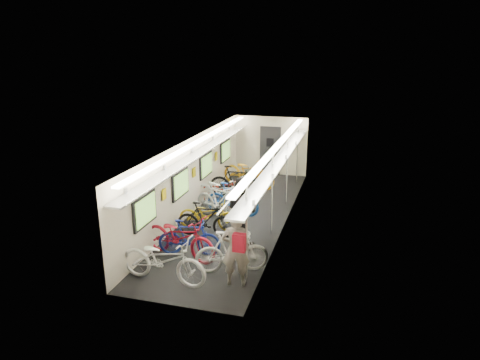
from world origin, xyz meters
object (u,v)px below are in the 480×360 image
Objects in this scene: bicycle_0 at (163,260)px; backpack at (239,243)px; bicycle_1 at (189,238)px; passenger_near at (236,249)px; passenger_mid at (242,210)px.

bicycle_0 is 5.47× the size of backpack.
bicycle_0 reaches higher than bicycle_1.
bicycle_0 is 1.23× the size of passenger_near.
bicycle_0 is 1.96m from backpack.
passenger_near reaches higher than bicycle_0.
bicycle_0 is 1.15× the size of passenger_mid.
backpack is (0.23, -0.53, 0.43)m from passenger_near.
passenger_near is 0.72m from backpack.
passenger_mid is at bearing -52.74° from bicycle_1.
bicycle_1 is 4.18× the size of backpack.
bicycle_1 is at bearing 81.88° from passenger_mid.
passenger_mid reaches higher than bicycle_0.
passenger_near is 4.47× the size of backpack.
bicycle_1 is 0.87× the size of passenger_mid.
passenger_mid is at bearing -91.04° from passenger_near.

